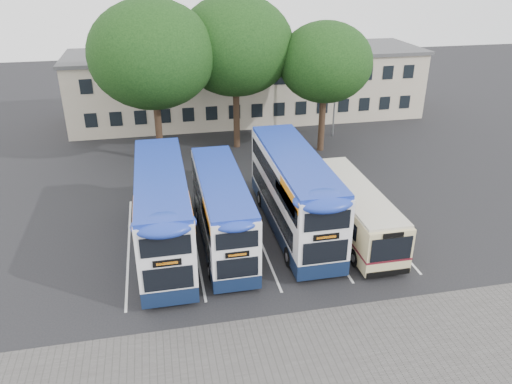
{
  "coord_description": "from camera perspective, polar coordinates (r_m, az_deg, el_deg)",
  "views": [
    {
      "loc": [
        -8.71,
        -18.56,
        14.08
      ],
      "look_at": [
        -3.82,
        5.0,
        2.58
      ],
      "focal_mm": 35.0,
      "sensor_mm": 36.0,
      "label": 1
    }
  ],
  "objects": [
    {
      "name": "tree_right",
      "position": [
        38.32,
        7.93,
        14.46
      ],
      "size": [
        6.97,
        6.97,
        9.84
      ],
      "color": "black",
      "rests_on": "ground"
    },
    {
      "name": "ground",
      "position": [
        24.87,
        11.19,
        -9.49
      ],
      "size": [
        120.0,
        120.0,
        0.0
      ],
      "primitive_type": "plane",
      "color": "black",
      "rests_on": "ground"
    },
    {
      "name": "bus_single",
      "position": [
        27.81,
        11.03,
        -1.71
      ],
      "size": [
        2.36,
        9.26,
        2.76
      ],
      "color": "beige",
      "rests_on": "ground"
    },
    {
      "name": "bus_dd_mid",
      "position": [
        25.99,
        -3.91,
        -1.84
      ],
      "size": [
        2.27,
        9.37,
        3.9
      ],
      "color": "#101D3B",
      "rests_on": "ground"
    },
    {
      "name": "lamp_post",
      "position": [
        42.21,
        9.2,
        12.92
      ],
      "size": [
        0.25,
        1.05,
        9.06
      ],
      "color": "gray",
      "rests_on": "ground"
    },
    {
      "name": "tree_mid",
      "position": [
        38.55,
        -2.38,
        16.36
      ],
      "size": [
        8.7,
        8.7,
        11.65
      ],
      "color": "black",
      "rests_on": "ground"
    },
    {
      "name": "bay_lines",
      "position": [
        27.89,
        0.15,
        -4.76
      ],
      "size": [
        14.12,
        11.0,
        0.01
      ],
      "color": "silver",
      "rests_on": "ground"
    },
    {
      "name": "bus_dd_left",
      "position": [
        25.8,
        -10.63,
        -1.82
      ],
      "size": [
        2.55,
        10.5,
        4.37
      ],
      "color": "#101D3B",
      "rests_on": "ground"
    },
    {
      "name": "bus_dd_right",
      "position": [
        27.31,
        4.34,
        0.3
      ],
      "size": [
        2.6,
        10.73,
        4.47
      ],
      "color": "#101D3B",
      "rests_on": "ground"
    },
    {
      "name": "tree_left",
      "position": [
        36.16,
        -11.79,
        15.12
      ],
      "size": [
        8.79,
        8.79,
        11.6
      ],
      "color": "black",
      "rests_on": "ground"
    },
    {
      "name": "paving_strip",
      "position": [
        20.66,
        11.19,
        -17.99
      ],
      "size": [
        40.0,
        6.0,
        0.01
      ],
      "primitive_type": "cube",
      "color": "#595654",
      "rests_on": "ground"
    },
    {
      "name": "depot_building",
      "position": [
        47.65,
        -0.89,
        12.29
      ],
      "size": [
        32.4,
        8.4,
        6.2
      ],
      "color": "#BAAE96",
      "rests_on": "ground"
    }
  ]
}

